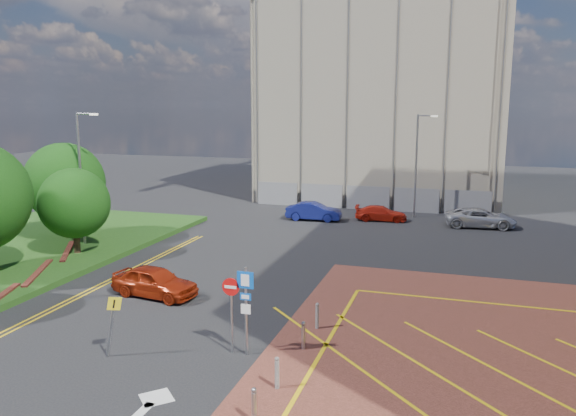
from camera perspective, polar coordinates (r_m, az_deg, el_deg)
The scene contains 14 objects.
ground at distance 19.90m, azimuth -6.71°, elevation -15.54°, with size 140.00×140.00×0.00m, color black.
tree_c at distance 34.05m, azimuth -20.89°, elevation 0.45°, with size 4.00×4.00×4.90m.
tree_d at distance 38.13m, azimuth -21.74°, elevation 2.43°, with size 5.00×5.00×6.08m.
lamp_left_far at distance 35.97m, azimuth -20.24°, elevation 3.36°, with size 1.53×0.16×8.00m.
lamp_back at distance 44.63m, azimuth 12.99°, elevation 4.60°, with size 1.53×0.16×8.00m.
sign_cluster at distance 19.87m, azimuth -4.87°, elevation -9.43°, with size 1.17×0.12×3.20m.
warning_sign at distance 20.62m, azimuth -17.43°, elevation -10.70°, with size 0.68×0.40×2.25m.
bollard_row at distance 17.54m, azimuth -1.85°, elevation -17.52°, with size 0.14×11.14×0.90m.
construction_building at distance 56.82m, azimuth 10.06°, elevation 12.61°, with size 21.20×19.20×22.00m, color gray.
construction_fence at distance 47.36m, azimuth 9.31°, elevation 0.95°, with size 21.60×0.06×2.00m, color gray.
car_red_left at distance 26.68m, azimuth -13.38°, elevation -7.28°, with size 1.66×4.13×1.41m, color #A0260D.
car_blue_back at distance 42.85m, azimuth 2.63°, elevation -0.34°, with size 1.46×4.18×1.38m, color navy.
car_red_back at distance 43.25m, azimuth 9.42°, elevation -0.54°, with size 1.58×3.89×1.13m, color red.
car_silver_back at distance 42.67m, azimuth 18.97°, elevation -0.95°, with size 2.27×4.93×1.37m, color #B7B7BF.
Camera 1 is at (7.43, -16.29, 8.69)m, focal length 35.00 mm.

